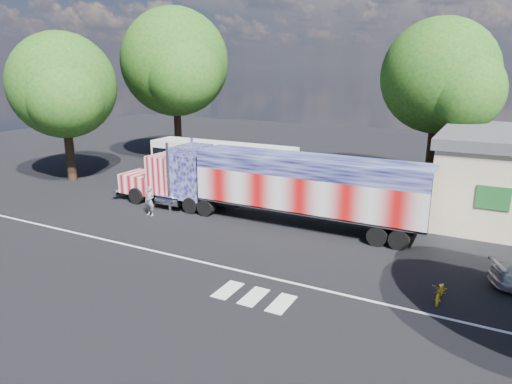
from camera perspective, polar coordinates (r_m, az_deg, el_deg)
The scene contains 9 objects.
ground at distance 24.13m, azimuth -3.33°, elevation -6.03°, with size 100.00×100.00×0.00m, color black.
lane_markings at distance 20.36m, azimuth -4.68°, elevation -10.25°, with size 30.00×2.67×0.01m.
semi_truck at distance 26.63m, azimuth 1.49°, elevation 1.09°, with size 20.30×3.21×4.33m.
coach_bus at distance 34.25m, azimuth -4.27°, elevation 3.41°, with size 11.44×2.66×3.33m.
woman at distance 28.47m, azimuth -13.15°, elevation -1.11°, with size 0.67×0.44×1.83m, color slate.
bicycle at distance 19.39m, azimuth 22.05°, elevation -11.49°, with size 0.53×1.51×0.79m, color gold.
tree_nw_a at distance 44.50m, azimuth -9.97°, elevation 15.61°, with size 10.40×9.90×14.17m.
tree_ne_a at distance 35.97m, azimuth 22.12°, elevation 13.18°, with size 8.58×8.17×12.25m.
tree_w_a at distance 38.55m, azimuth -22.94°, elevation 12.09°, with size 8.42×8.02×11.45m.
Camera 1 is at (11.67, -19.21, 8.78)m, focal length 32.00 mm.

